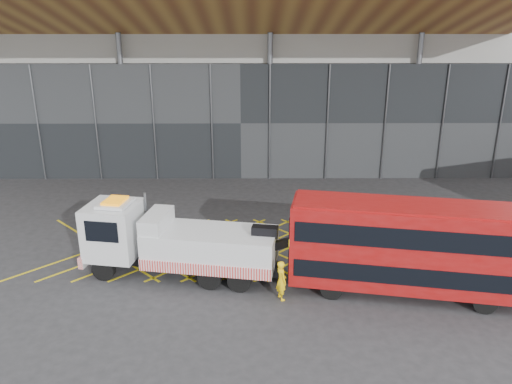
{
  "coord_description": "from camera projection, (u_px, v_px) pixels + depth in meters",
  "views": [
    {
      "loc": [
        2.85,
        -22.85,
        10.96
      ],
      "look_at": [
        3.0,
        1.5,
        2.4
      ],
      "focal_mm": 35.0,
      "sensor_mm": 36.0,
      "label": 1
    }
  ],
  "objects": [
    {
      "name": "ground_plane",
      "position": [
        197.0,
        247.0,
        25.17
      ],
      "size": [
        120.0,
        120.0,
        0.0
      ],
      "primitive_type": "plane",
      "color": "#2B2B2D"
    },
    {
      "name": "road_markings",
      "position": [
        292.0,
        246.0,
        25.2
      ],
      "size": [
        26.36,
        7.16,
        0.01
      ],
      "color": "yellow",
      "rests_on": "ground_plane"
    },
    {
      "name": "recovery_truck",
      "position": [
        173.0,
        242.0,
        21.96
      ],
      "size": [
        10.09,
        3.81,
        3.5
      ],
      "rotation": [
        0.0,
        0.0,
        -0.17
      ],
      "color": "black",
      "rests_on": "ground_plane"
    },
    {
      "name": "construction_building",
      "position": [
        241.0,
        43.0,
        39.56
      ],
      "size": [
        55.0,
        23.97,
        18.0
      ],
      "color": "gray",
      "rests_on": "ground_plane"
    },
    {
      "name": "worker",
      "position": [
        281.0,
        280.0,
        20.25
      ],
      "size": [
        0.61,
        0.73,
        1.71
      ],
      "primitive_type": "imported",
      "rotation": [
        0.0,
        0.0,
        1.95
      ],
      "color": "yellow",
      "rests_on": "ground_plane"
    },
    {
      "name": "bus_towed",
      "position": [
        411.0,
        246.0,
        20.22
      ],
      "size": [
        10.0,
        4.01,
        3.97
      ],
      "rotation": [
        0.0,
        0.0,
        -0.19
      ],
      "color": "maroon",
      "rests_on": "ground_plane"
    }
  ]
}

